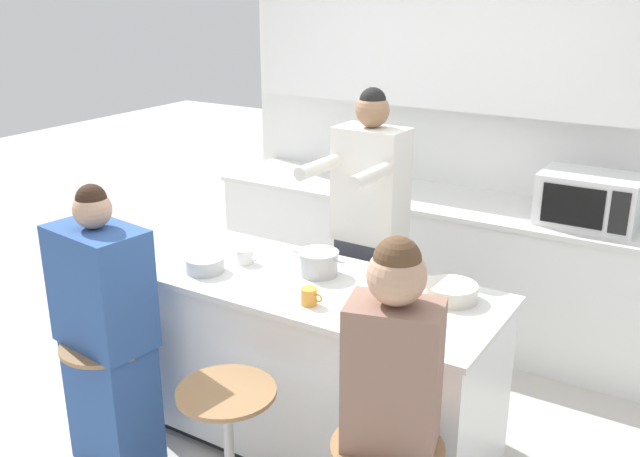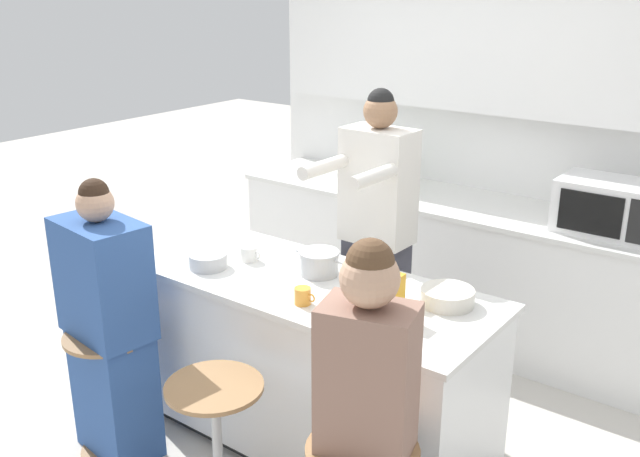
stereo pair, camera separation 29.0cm
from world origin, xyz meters
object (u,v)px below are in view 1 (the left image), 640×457
person_wrapped_blanket (107,340)px  bar_stool_center (229,444)px  kitchen_island (312,364)px  microwave (589,199)px  fruit_bowl (451,292)px  coffee_cup_near (309,297)px  potted_plant (370,168)px  cooking_pot (318,263)px  person_seated_near (390,436)px  coffee_cup_far (245,256)px  juice_carton (401,292)px  bar_stool_leftmost (111,393)px  person_cooking (369,250)px

person_wrapped_blanket → bar_stool_center: bearing=5.2°
kitchen_island → microwave: 1.90m
person_wrapped_blanket → fruit_bowl: bearing=37.8°
coffee_cup_near → potted_plant: (-0.65, 1.80, 0.11)m
cooking_pot → potted_plant: potted_plant is taller
person_seated_near → cooking_pot: (-0.77, 0.74, 0.26)m
fruit_bowl → coffee_cup_far: bearing=-172.5°
cooking_pot → kitchen_island: bearing=-75.9°
kitchen_island → potted_plant: (-0.53, 1.58, 0.59)m
coffee_cup_near → coffee_cup_far: 0.59m
coffee_cup_near → potted_plant: size_ratio=0.44×
person_wrapped_blanket → juice_carton: 1.40m
potted_plant → kitchen_island: bearing=-71.6°
coffee_cup_far → juice_carton: bearing=-6.9°
bar_stool_leftmost → potted_plant: (0.21, 2.23, 0.65)m
cooking_pot → coffee_cup_near: size_ratio=2.73×
cooking_pot → coffee_cup_far: bearing=-169.5°
potted_plant → coffee_cup_far: bearing=-86.1°
bar_stool_leftmost → fruit_bowl: 1.69m
bar_stool_leftmost → person_seated_near: person_seated_near is taller
coffee_cup_near → microwave: 1.93m
person_seated_near → cooking_pot: size_ratio=5.04×
kitchen_island → potted_plant: size_ratio=7.60×
bar_stool_leftmost → fruit_bowl: (1.37, 0.81, 0.54)m
bar_stool_leftmost → coffee_cup_far: size_ratio=5.41×
coffee_cup_near → person_wrapped_blanket: bearing=-153.8°
coffee_cup_near → juice_carton: size_ratio=0.50×
juice_carton → fruit_bowl: bearing=62.2°
bar_stool_center → coffee_cup_far: (-0.42, 0.69, 0.54)m
fruit_bowl → person_cooking: bearing=147.3°
coffee_cup_far → microwave: size_ratio=0.22×
person_wrapped_blanket → cooking_pot: person_wrapped_blanket is taller
person_cooking → person_seated_near: (0.74, -1.21, -0.18)m
juice_carton → microwave: (0.42, 1.62, 0.06)m
kitchen_island → person_wrapped_blanket: size_ratio=1.29×
kitchen_island → microwave: microwave is taller
person_cooking → person_seated_near: 1.43m
juice_carton → coffee_cup_far: bearing=173.1°
coffee_cup_near → potted_plant: bearing=109.9°
person_cooking → fruit_bowl: person_cooking is taller
kitchen_island → juice_carton: size_ratio=8.67×
fruit_bowl → bar_stool_leftmost: bearing=-149.3°
bar_stool_center → juice_carton: bearing=49.0°
cooking_pot → juice_carton: juice_carton is taller
person_seated_near → kitchen_island: bearing=124.2°
cooking_pot → microwave: 1.73m
person_cooking → potted_plant: (-0.53, 1.01, 0.17)m
bar_stool_center → microwave: microwave is taller
bar_stool_center → coffee_cup_near: bearing=74.9°
cooking_pot → coffee_cup_near: 0.35m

